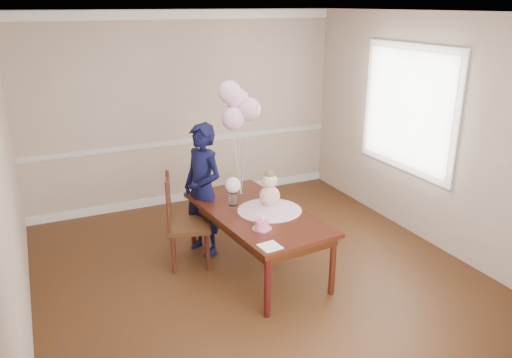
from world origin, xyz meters
name	(u,v)px	position (x,y,z in m)	size (l,w,h in m)	color
floor	(261,278)	(0.00, 0.00, 0.00)	(4.50, 5.00, 0.00)	#341B0D
ceiling	(262,12)	(0.00, 0.00, 2.70)	(4.50, 5.00, 0.02)	silver
wall_back	(186,110)	(0.00, 2.50, 1.35)	(4.50, 0.02, 2.70)	tan
wall_front	(456,279)	(0.00, -2.50, 1.35)	(4.50, 0.02, 2.70)	tan
wall_left	(7,192)	(-2.25, 0.00, 1.35)	(0.02, 5.00, 2.70)	tan
wall_right	(437,134)	(2.25, 0.00, 1.35)	(0.02, 5.00, 2.70)	tan
chair_rail_trim	(187,141)	(0.00, 2.49, 0.90)	(4.50, 0.02, 0.07)	silver
crown_molding	(181,15)	(0.00, 2.49, 2.63)	(4.50, 0.02, 0.12)	white
baseboard_trim	(190,196)	(0.00, 2.49, 0.06)	(4.50, 0.02, 0.12)	white
window_frame	(408,109)	(2.23, 0.50, 1.55)	(0.02, 1.66, 1.56)	white
window_blinds	(407,109)	(2.21, 0.50, 1.55)	(0.01, 1.50, 1.40)	white
dining_table_top	(256,213)	(0.05, 0.23, 0.66)	(0.91, 1.82, 0.05)	black
table_apron	(256,219)	(0.05, 0.23, 0.59)	(0.82, 1.73, 0.09)	black
table_leg_fl	(267,287)	(-0.24, -0.64, 0.32)	(0.06, 0.06, 0.64)	black
table_leg_fr	(333,266)	(0.52, -0.56, 0.32)	(0.06, 0.06, 0.64)	black
table_leg_bl	(193,222)	(-0.41, 1.02, 0.32)	(0.06, 0.06, 0.64)	black
table_leg_br	(249,209)	(0.35, 1.10, 0.32)	(0.06, 0.06, 0.64)	black
baby_skirt	(270,206)	(0.19, 0.20, 0.73)	(0.69, 0.69, 0.09)	#D89FB7
baby_torso	(270,196)	(0.19, 0.20, 0.84)	(0.22, 0.22, 0.22)	pink
baby_head	(270,181)	(0.19, 0.20, 1.02)	(0.15, 0.15, 0.15)	beige
baby_hair	(270,176)	(0.19, 0.20, 1.07)	(0.11, 0.11, 0.11)	brown
cake_platter	(262,229)	(-0.08, -0.20, 0.68)	(0.20, 0.20, 0.01)	silver
birthday_cake	(262,224)	(-0.08, -0.20, 0.73)	(0.14, 0.14, 0.09)	#FF5095
cake_flower_a	(262,219)	(-0.08, -0.20, 0.79)	(0.03, 0.03, 0.03)	silver
cake_flower_b	(263,217)	(-0.06, -0.17, 0.79)	(0.03, 0.03, 0.03)	white
rose_vase_near	(233,199)	(-0.11, 0.49, 0.75)	(0.09, 0.09, 0.15)	silver
roses_near	(233,185)	(-0.11, 0.49, 0.92)	(0.17, 0.17, 0.17)	silver
napkin	(270,246)	(-0.18, -0.57, 0.69)	(0.18, 0.18, 0.01)	white
balloon_weight	(241,194)	(0.09, 0.74, 0.69)	(0.04, 0.04, 0.02)	#BCBCC1
balloon_a	(233,119)	(0.00, 0.73, 1.59)	(0.25, 0.25, 0.25)	#F3ACCD
balloon_b	(250,109)	(0.19, 0.70, 1.68)	(0.25, 0.25, 0.25)	#EAA6BD
balloon_c	(238,100)	(0.10, 0.83, 1.77)	(0.25, 0.25, 0.25)	#EFA9C1
balloon_d	(229,92)	(0.01, 0.84, 1.86)	(0.25, 0.25, 0.25)	#FFB4CD
balloon_ribbon_a	(237,163)	(0.05, 0.73, 1.07)	(0.00, 0.00, 0.76)	white
balloon_ribbon_b	(245,159)	(0.14, 0.72, 1.12)	(0.00, 0.00, 0.85)	silver
balloon_ribbon_c	(239,154)	(0.10, 0.78, 1.16)	(0.00, 0.00, 0.94)	silver
balloon_ribbon_d	(235,150)	(0.05, 0.79, 1.21)	(0.00, 0.00, 1.04)	white
dining_chair_seat	(189,226)	(-0.58, 0.63, 0.46)	(0.45, 0.45, 0.05)	#381F0F
chair_leg_fl	(173,255)	(-0.81, 0.50, 0.22)	(0.04, 0.04, 0.44)	#3C1810
chair_leg_fr	(208,252)	(-0.45, 0.40, 0.22)	(0.04, 0.04, 0.44)	#35120E
chair_leg_bl	(173,239)	(-0.71, 0.86, 0.22)	(0.04, 0.04, 0.44)	#38130F
chair_leg_br	(206,237)	(-0.35, 0.76, 0.22)	(0.04, 0.04, 0.44)	#3B1410
chair_back_post_l	(168,208)	(-0.83, 0.51, 0.76)	(0.04, 0.04, 0.58)	#3C1810
chair_back_post_r	(169,195)	(-0.73, 0.87, 0.76)	(0.04, 0.04, 0.58)	#33160E
chair_slat_low	(169,212)	(-0.78, 0.69, 0.64)	(0.03, 0.41, 0.05)	#331C0E
chair_slat_mid	(168,198)	(-0.78, 0.69, 0.80)	(0.03, 0.41, 0.05)	#34110E
chair_slat_top	(167,184)	(-0.78, 0.69, 0.97)	(0.03, 0.41, 0.05)	#3B1910
woman	(203,190)	(-0.33, 0.85, 0.77)	(0.56, 0.37, 1.54)	black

